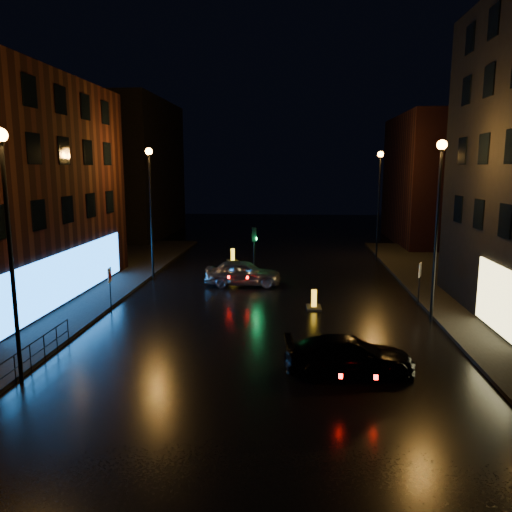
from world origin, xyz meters
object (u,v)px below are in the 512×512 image
(dark_sedan, at_px, (349,356))
(road_sign_right, at_px, (420,273))
(bollard_near, at_px, (314,304))
(traffic_signal, at_px, (254,273))
(bollard_far, at_px, (233,259))
(silver_hatchback, at_px, (243,273))
(road_sign_left, at_px, (110,279))

(dark_sedan, relative_size, road_sign_right, 2.01)
(dark_sedan, bearing_deg, bollard_near, 0.19)
(traffic_signal, distance_m, dark_sedan, 15.06)
(dark_sedan, bearing_deg, traffic_signal, 11.21)
(bollard_near, xyz_separation_m, road_sign_right, (5.52, 1.06, 1.49))
(dark_sedan, relative_size, bollard_near, 4.00)
(traffic_signal, height_order, bollard_far, traffic_signal)
(traffic_signal, distance_m, silver_hatchback, 1.51)
(bollard_far, bearing_deg, silver_hatchback, -97.11)
(silver_hatchback, distance_m, dark_sedan, 13.97)
(road_sign_left, distance_m, road_sign_right, 15.95)
(traffic_signal, relative_size, road_sign_right, 1.52)
(silver_hatchback, bearing_deg, road_sign_right, -112.37)
(road_sign_left, bearing_deg, traffic_signal, 41.00)
(dark_sedan, height_order, bollard_near, dark_sedan)
(bollard_far, bearing_deg, road_sign_left, -126.71)
(road_sign_right, bearing_deg, bollard_near, 34.85)
(silver_hatchback, height_order, dark_sedan, silver_hatchback)
(silver_hatchback, height_order, bollard_far, silver_hatchback)
(traffic_signal, relative_size, road_sign_left, 1.56)
(silver_hatchback, bearing_deg, traffic_signal, -24.35)
(bollard_near, bearing_deg, traffic_signal, 118.15)
(silver_hatchback, xyz_separation_m, road_sign_left, (-6.12, -5.98, 0.87))
(traffic_signal, distance_m, road_sign_right, 10.50)
(silver_hatchback, height_order, bollard_near, silver_hatchback)
(bollard_near, bearing_deg, silver_hatchback, 128.94)
(silver_hatchback, relative_size, road_sign_right, 2.04)
(traffic_signal, bearing_deg, road_sign_left, -132.34)
(bollard_near, height_order, bollard_far, bollard_far)
(silver_hatchback, relative_size, bollard_near, 4.04)
(road_sign_left, bearing_deg, bollard_far, 65.24)
(dark_sedan, xyz_separation_m, bollard_near, (-0.91, 8.22, -0.45))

